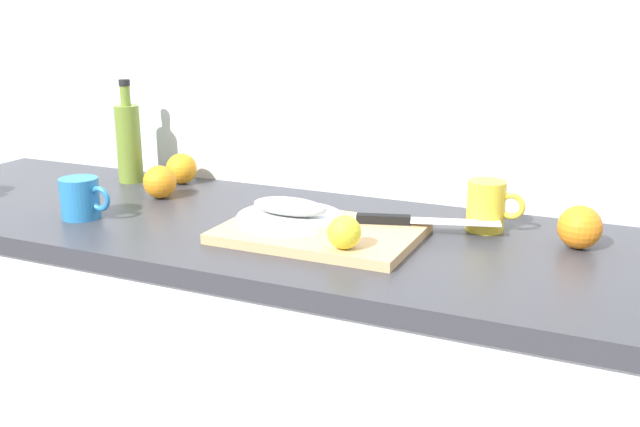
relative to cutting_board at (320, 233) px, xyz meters
The scene contains 13 objects.
back_wall 0.52m from the cutting_board, 111.32° to the left, with size 3.20×0.05×2.50m, color silver.
kitchen_counter 0.48m from the cutting_board, 164.78° to the left, with size 2.00×0.60×0.90m.
cutting_board is the anchor object (origin of this frame).
white_plate 0.08m from the cutting_board, behind, with size 0.22×0.22×0.01m, color white.
fish_fillet 0.09m from the cutting_board, behind, with size 0.16×0.07×0.04m, color #999E99.
chef_knife 0.18m from the cutting_board, 31.79° to the left, with size 0.29×0.11×0.02m.
lemon_0 0.14m from the cutting_board, 46.48° to the right, with size 0.06×0.06×0.06m, color yellow.
olive_oil_bottle 0.70m from the cutting_board, 160.64° to the left, with size 0.06×0.06×0.27m.
coffee_mug_0 0.54m from the cutting_board, behind, with size 0.12×0.08×0.09m.
coffee_mug_1 0.35m from the cutting_board, 32.22° to the left, with size 0.12×0.08×0.10m.
orange_0 0.49m from the cutting_board, 165.82° to the left, with size 0.08×0.08×0.08m, color orange.
orange_1 0.50m from the cutting_board, 16.85° to the left, with size 0.08×0.08×0.08m, color orange.
orange_2 0.58m from the cutting_board, 152.79° to the left, with size 0.08×0.08×0.08m, color orange.
Camera 1 is at (0.72, -1.30, 1.35)m, focal length 40.81 mm.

